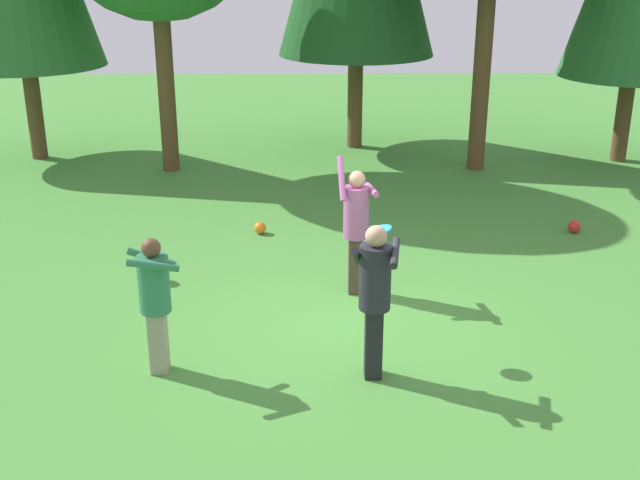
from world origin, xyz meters
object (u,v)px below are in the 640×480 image
person_thrower (356,221)px  ball_yellow (158,274)px  frisbee (380,230)px  ball_red (574,227)px  ball_orange (260,228)px  person_catcher (375,289)px  person_bystander (155,295)px

person_thrower → ball_yellow: bearing=-104.3°
frisbee → ball_red: (3.55, 3.82, -1.35)m
frisbee → ball_orange: bearing=112.7°
person_catcher → person_bystander: bearing=95.0°
ball_orange → person_thrower: bearing=-58.4°
frisbee → ball_yellow: 3.72m
person_bystander → ball_orange: size_ratio=8.04×
person_bystander → ball_orange: (0.86, 4.42, -0.83)m
person_catcher → frisbee: size_ratio=6.48×
person_catcher → ball_red: bearing=-30.5°
ball_red → ball_yellow: (-6.47, -1.95, 0.02)m
frisbee → ball_yellow: size_ratio=1.07×
frisbee → ball_yellow: (-2.92, 1.88, -1.32)m
person_catcher → ball_yellow: 3.94m
ball_yellow → person_thrower: bearing=-7.5°
ball_red → person_thrower: bearing=-148.2°
ball_yellow → ball_red: bearing=16.7°
ball_yellow → ball_orange: bearing=56.2°
person_thrower → ball_red: 4.48m
person_thrower → ball_red: (3.73, 2.31, -0.92)m
person_catcher → ball_orange: person_catcher is taller
person_catcher → frisbee: bearing=-0.0°
person_bystander → ball_orange: bearing=65.9°
ball_red → ball_orange: ball_red is taller
ball_red → ball_orange: size_ratio=1.05×
person_thrower → person_catcher: (0.07, -2.23, 0.02)m
person_catcher → frisbee: person_catcher is taller
frisbee → ball_red: bearing=47.1°
person_catcher → frisbee: 0.83m
ball_red → ball_orange: 5.16m
ball_orange → person_bystander: bearing=-101.0°
person_catcher → person_bystander: 2.37m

